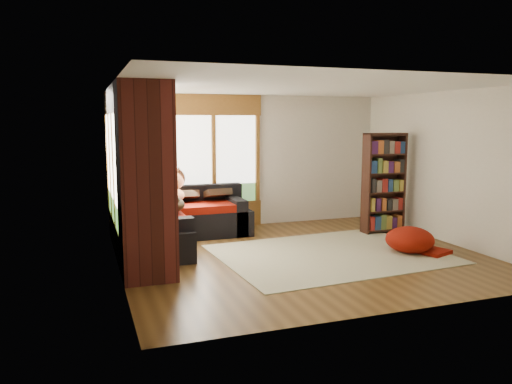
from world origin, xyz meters
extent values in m
plane|color=#4C3215|center=(0.00, 0.00, 0.00)|extent=(5.50, 5.50, 0.00)
plane|color=white|center=(0.00, 0.00, 2.60)|extent=(5.50, 5.50, 0.00)
cube|color=silver|center=(0.00, 2.50, 1.30)|extent=(5.50, 0.04, 2.60)
cube|color=silver|center=(0.00, -2.50, 1.30)|extent=(5.50, 0.04, 2.60)
cube|color=silver|center=(-2.75, 0.00, 1.30)|extent=(0.04, 5.00, 2.60)
cube|color=silver|center=(2.75, 0.00, 1.30)|extent=(0.04, 5.00, 2.60)
cube|color=brown|center=(-1.20, 2.47, 1.35)|extent=(2.82, 0.10, 1.90)
cube|color=white|center=(-1.20, 2.47, 1.35)|extent=(2.54, 0.09, 1.62)
cube|color=brown|center=(-2.72, 1.20, 1.35)|extent=(0.10, 2.62, 1.90)
cube|color=white|center=(-2.72, 1.20, 1.35)|extent=(0.09, 2.36, 1.62)
cube|color=#7DA06C|center=(-2.69, 2.03, 1.75)|extent=(0.03, 0.72, 0.90)
cube|color=#471914|center=(-2.40, -0.35, 1.30)|extent=(0.70, 0.70, 2.60)
cube|color=black|center=(-1.65, 2.05, 0.21)|extent=(2.20, 0.90, 0.42)
cube|color=black|center=(-1.65, 2.40, 0.61)|extent=(2.20, 0.20, 0.38)
cube|color=black|center=(-0.65, 2.05, 0.30)|extent=(0.20, 0.90, 0.60)
cube|color=maroon|center=(-1.75, 1.93, 0.48)|extent=(1.90, 0.66, 0.12)
cube|color=black|center=(-2.30, 1.40, 0.21)|extent=(0.90, 2.20, 0.42)
cube|color=black|center=(-2.65, 1.40, 0.61)|extent=(0.20, 2.20, 0.38)
cube|color=black|center=(-2.30, 0.40, 0.30)|extent=(0.90, 0.20, 0.60)
cube|color=maroon|center=(-2.18, 1.05, 0.48)|extent=(0.66, 1.20, 0.12)
cube|color=maroon|center=(-2.18, 2.00, 0.48)|extent=(0.66, 0.66, 0.12)
cube|color=silver|center=(0.45, -0.10, 0.01)|extent=(3.59, 2.84, 0.01)
cube|color=#351911|center=(2.52, 1.00, 0.94)|extent=(0.04, 0.27, 1.87)
cube|color=#351911|center=(1.76, 1.00, 0.94)|extent=(0.04, 0.27, 1.87)
cube|color=#351911|center=(2.14, 1.13, 0.94)|extent=(0.80, 0.02, 1.87)
cube|color=#351911|center=(2.14, 1.00, 0.06)|extent=(0.72, 0.25, 0.03)
cube|color=#351911|center=(2.14, 1.00, 0.41)|extent=(0.72, 0.25, 0.03)
cube|color=#351911|center=(2.14, 1.00, 0.77)|extent=(0.72, 0.25, 0.03)
cube|color=#351911|center=(2.14, 1.00, 1.12)|extent=(0.72, 0.25, 0.03)
cube|color=#351911|center=(2.14, 1.00, 1.48)|extent=(0.72, 0.25, 0.03)
cube|color=#351911|center=(2.14, 1.00, 1.83)|extent=(0.72, 0.25, 0.03)
cube|color=#726659|center=(2.14, 0.98, 0.94)|extent=(0.68, 0.19, 1.71)
ellipsoid|color=maroon|center=(1.72, -0.40, 0.22)|extent=(0.99, 0.99, 0.41)
ellipsoid|color=brown|center=(-1.86, 1.79, 0.78)|extent=(1.14, 1.15, 0.33)
sphere|color=brown|center=(-1.61, 2.04, 0.94)|extent=(0.56, 0.56, 0.40)
cone|color=brown|center=(-1.66, 1.99, 1.10)|extent=(0.21, 0.21, 0.17)
ellipsoid|color=black|center=(-1.86, 1.17, 0.73)|extent=(0.56, 0.81, 0.26)
sphere|color=black|center=(-1.84, 1.45, 0.86)|extent=(0.34, 0.34, 0.32)
cone|color=black|center=(-1.84, 1.40, 0.98)|extent=(0.12, 0.12, 0.14)
cube|color=#33281B|center=(-0.95, 2.26, 0.78)|extent=(0.45, 0.12, 0.45)
cube|color=#33281B|center=(-1.55, 2.26, 0.78)|extent=(0.45, 0.12, 0.45)
cube|color=#33281B|center=(-2.48, 1.80, 0.78)|extent=(0.45, 0.12, 0.45)
cube|color=#33281B|center=(-2.48, 0.70, 0.78)|extent=(0.45, 0.12, 0.45)
camera|label=1|loc=(-3.19, -6.94, 2.08)|focal=35.00mm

